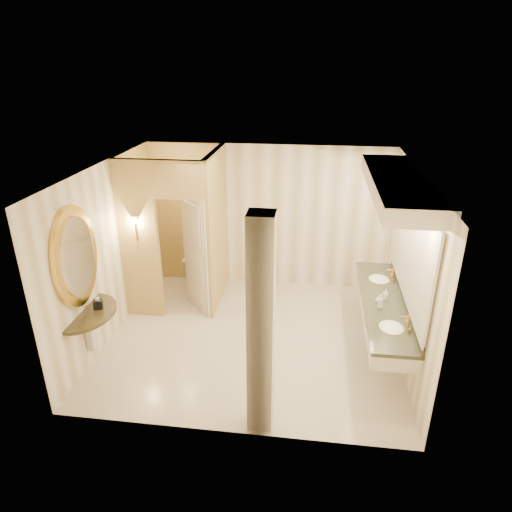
{
  "coord_description": "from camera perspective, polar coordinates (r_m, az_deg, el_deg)",
  "views": [
    {
      "loc": [
        0.86,
        -6.06,
        4.12
      ],
      "look_at": [
        0.03,
        0.2,
        1.34
      ],
      "focal_mm": 32.0,
      "sensor_mm": 36.0,
      "label": 1
    }
  ],
  "objects": [
    {
      "name": "toilet_closet",
      "position": [
        7.79,
        -7.82,
        2.98
      ],
      "size": [
        1.5,
        1.55,
        2.7
      ],
      "color": "tan",
      "rests_on": "floor"
    },
    {
      "name": "console_shelf",
      "position": [
        6.57,
        -21.23,
        -2.93
      ],
      "size": [
        1.06,
        1.06,
        1.98
      ],
      "color": "black",
      "rests_on": "floor"
    },
    {
      "name": "soap_bottle_c",
      "position": [
        6.62,
        15.28,
        -5.51
      ],
      "size": [
        0.09,
        0.09,
        0.21
      ],
      "primitive_type": "imported",
      "rotation": [
        0.0,
        0.0,
        -0.12
      ],
      "color": "#C6B28C",
      "rests_on": "vanity"
    },
    {
      "name": "wall_left",
      "position": [
        7.35,
        -18.14,
        0.38
      ],
      "size": [
        0.02,
        4.0,
        2.7
      ],
      "primitive_type": "cube",
      "color": "white",
      "rests_on": "floor"
    },
    {
      "name": "pillar",
      "position": [
        5.11,
        0.61,
        -9.06
      ],
      "size": [
        0.29,
        0.29,
        2.7
      ],
      "primitive_type": "cube",
      "color": "beige",
      "rests_on": "floor"
    },
    {
      "name": "floor",
      "position": [
        7.38,
        -0.46,
        -10.2
      ],
      "size": [
        4.5,
        4.5,
        0.0
      ],
      "primitive_type": "plane",
      "color": "beige",
      "rests_on": "ground"
    },
    {
      "name": "soap_bottle_b",
      "position": [
        6.77,
        15.08,
        -5.23
      ],
      "size": [
        0.11,
        0.11,
        0.11
      ],
      "primitive_type": "imported",
      "rotation": [
        0.0,
        0.0,
        -0.28
      ],
      "color": "silver",
      "rests_on": "vanity"
    },
    {
      "name": "wall_back",
      "position": [
        8.56,
        1.37,
        4.88
      ],
      "size": [
        4.5,
        0.02,
        2.7
      ],
      "primitive_type": "cube",
      "color": "white",
      "rests_on": "floor"
    },
    {
      "name": "ceiling",
      "position": [
        6.28,
        -0.54,
        10.69
      ],
      "size": [
        4.5,
        4.5,
        0.0
      ],
      "primitive_type": "plane",
      "rotation": [
        3.14,
        0.0,
        0.0
      ],
      "color": "white",
      "rests_on": "wall_back"
    },
    {
      "name": "wall_sconce",
      "position": [
        7.45,
        -14.89,
        4.25
      ],
      "size": [
        0.14,
        0.14,
        0.42
      ],
      "color": "#BF843D",
      "rests_on": "toilet_closet"
    },
    {
      "name": "wall_right",
      "position": [
        6.8,
        18.63,
        -1.59
      ],
      "size": [
        0.02,
        4.0,
        2.7
      ],
      "primitive_type": "cube",
      "color": "white",
      "rests_on": "floor"
    },
    {
      "name": "toilet",
      "position": [
        8.65,
        -7.12,
        -1.86
      ],
      "size": [
        0.53,
        0.84,
        0.82
      ],
      "primitive_type": "imported",
      "rotation": [
        0.0,
        0.0,
        3.23
      ],
      "color": "white",
      "rests_on": "floor"
    },
    {
      "name": "vanity",
      "position": [
        6.56,
        16.77,
        0.38
      ],
      "size": [
        0.75,
        2.82,
        2.09
      ],
      "color": "beige",
      "rests_on": "floor"
    },
    {
      "name": "soap_bottle_a",
      "position": [
        6.89,
        15.87,
        -4.63
      ],
      "size": [
        0.08,
        0.08,
        0.15
      ],
      "primitive_type": "imported",
      "rotation": [
        0.0,
        0.0,
        -0.24
      ],
      "color": "beige",
      "rests_on": "vanity"
    },
    {
      "name": "tissue_box",
      "position": [
        6.78,
        -19.15,
        -5.69
      ],
      "size": [
        0.16,
        0.16,
        0.12
      ],
      "primitive_type": "cube",
      "rotation": [
        0.0,
        0.0,
        0.35
      ],
      "color": "black",
      "rests_on": "console_shelf"
    },
    {
      "name": "wall_front",
      "position": [
        4.99,
        -3.74,
        -10.03
      ],
      "size": [
        4.5,
        0.02,
        2.7
      ],
      "primitive_type": "cube",
      "color": "white",
      "rests_on": "floor"
    }
  ]
}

